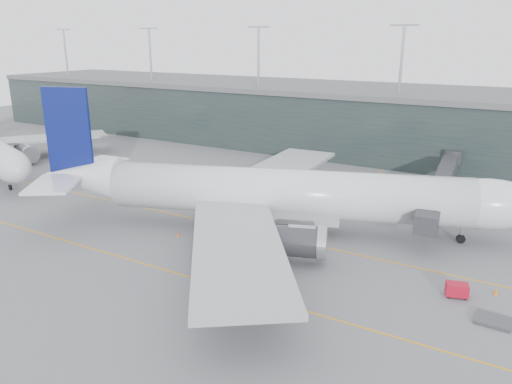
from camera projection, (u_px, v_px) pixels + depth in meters
The scene contains 17 objects.
ground at pixel (270, 224), 74.67m from camera, with size 320.00×320.00×0.00m, color #58595D.
taxiline_a at pixel (257, 232), 71.38m from camera, with size 160.00×0.25×0.02m, color orange.
taxiline_b at pixel (187, 276), 58.20m from camera, with size 160.00×0.25×0.02m, color orange.
taxiline_lead_main at pixel (349, 194), 88.72m from camera, with size 0.25×60.00×0.02m, color orange.
taxiline_lead_adj at pixel (51, 147), 127.49m from camera, with size 0.25×60.00×0.02m, color orange.
terminal at pixel (387, 121), 120.18m from camera, with size 240.00×36.00×29.00m.
main_aircraft at pixel (283, 194), 70.37m from camera, with size 68.74×63.42×19.90m.
jet_bridge at pixel (447, 182), 80.75m from camera, with size 6.56×44.05×5.77m.
gse_cart at pixel (457, 289), 53.38m from camera, with size 2.61×2.06×1.56m.
baggage_dolly at pixel (493, 320), 48.78m from camera, with size 3.32×2.65×0.33m, color #37373C.
uld_a at pixel (274, 194), 85.62m from camera, with size 2.53×2.19×2.01m.
uld_b at pixel (296, 196), 84.58m from camera, with size 2.48×2.19×1.91m.
uld_c at pixel (303, 200), 83.03m from camera, with size 2.03×1.70×1.70m.
cone_nose at pixel (496, 291), 53.99m from camera, with size 0.48×0.48×0.77m, color orange.
cone_wing_stbd at pixel (237, 289), 54.68m from camera, with size 0.39×0.39×0.61m, color orange.
cone_wing_port at pixel (356, 209), 80.05m from camera, with size 0.41×0.41×0.65m, color orange.
cone_tail at pixel (178, 234), 69.91m from camera, with size 0.39×0.39×0.62m, color #FD4C0E.
Camera 1 is at (33.65, -61.34, 26.62)m, focal length 35.00 mm.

